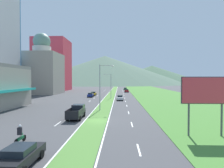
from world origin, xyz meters
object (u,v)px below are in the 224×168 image
object	(u,v)px
car_3	(20,156)
pickup_truck_0	(77,112)
car_4	(127,91)
street_lamp_mid	(110,84)
street_lamp_near	(102,84)
car_5	(93,93)
motorcycle_rider	(20,136)
car_1	(120,98)
car_0	(125,89)
billboard_roadside	(206,93)
car_2	(90,95)

from	to	relation	value
car_3	pickup_truck_0	world-z (taller)	pickup_truck_0
car_4	pickup_truck_0	size ratio (longest dim) A/B	0.80
street_lamp_mid	pickup_truck_0	size ratio (longest dim) A/B	1.49
street_lamp_near	car_4	size ratio (longest dim) A/B	2.11
car_5	motorcycle_rider	distance (m)	54.17
car_3	motorcycle_rider	size ratio (longest dim) A/B	2.15
street_lamp_near	car_1	world-z (taller)	street_lamp_near
car_0	motorcycle_rider	size ratio (longest dim) A/B	2.03
street_lamp_near	car_1	distance (m)	19.12
car_0	pickup_truck_0	world-z (taller)	pickup_truck_0
street_lamp_near	car_3	bearing A→B (deg)	-98.03
car_3	motorcycle_rider	world-z (taller)	motorcycle_rider
motorcycle_rider	car_4	bearing A→B (deg)	-10.04
car_1	car_3	xyz separation A→B (m)	(-7.04, -41.96, 0.00)
car_3	car_1	bearing A→B (deg)	-9.53
street_lamp_mid	billboard_roadside	distance (m)	41.87
street_lamp_near	car_4	distance (m)	54.20
street_lamp_mid	car_0	xyz separation A→B (m)	(6.48, 48.14, -3.92)
car_0	car_3	world-z (taller)	car_3
car_0	billboard_roadside	bearing A→B (deg)	3.78
car_3	street_lamp_mid	bearing A→B (deg)	-4.56
street_lamp_near	motorcycle_rider	world-z (taller)	street_lamp_near
street_lamp_near	car_2	distance (m)	28.78
billboard_roadside	car_4	distance (m)	70.22
billboard_roadside	car_1	distance (m)	35.91
car_0	car_1	size ratio (longest dim) A/B	0.96
street_lamp_mid	car_4	distance (m)	30.81
car_0	street_lamp_mid	bearing A→B (deg)	-7.67
pickup_truck_0	motorcycle_rider	xyz separation A→B (m)	(-2.68, -11.63, -0.24)
car_0	car_4	world-z (taller)	car_4
car_2	pickup_truck_0	distance (m)	35.37
car_3	car_5	xyz separation A→B (m)	(-3.29, 58.71, -0.02)
car_0	car_3	distance (m)	96.14
billboard_roadside	car_3	distance (m)	18.15
car_3	car_4	bearing A→B (deg)	-7.62
street_lamp_near	billboard_roadside	bearing A→B (deg)	-52.02
car_3	car_5	bearing A→B (deg)	3.21
car_0	pickup_truck_0	bearing A→B (deg)	-7.26
car_1	car_3	size ratio (longest dim) A/B	0.98
pickup_truck_0	car_5	bearing A→B (deg)	4.62
car_0	car_5	distance (m)	39.29
street_lamp_mid	car_2	xyz separation A→B (m)	(-7.08, 3.93, -3.89)
car_0	car_1	world-z (taller)	car_1
car_1	car_4	size ratio (longest dim) A/B	0.98
billboard_roadside	motorcycle_rider	world-z (taller)	billboard_roadside
pickup_truck_0	car_2	bearing A→B (deg)	5.58
billboard_roadside	car_1	xyz separation A→B (m)	(-9.04, 34.53, -3.95)
car_0	car_3	xyz separation A→B (m)	(-10.26, -95.59, 0.00)
street_lamp_near	car_3	world-z (taller)	street_lamp_near
car_0	car_2	xyz separation A→B (m)	(-13.56, -44.21, 0.02)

